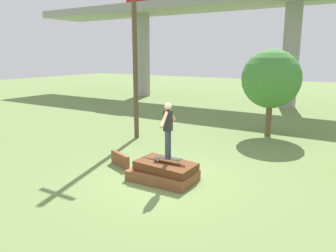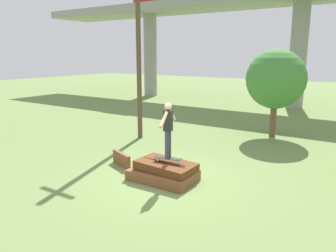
% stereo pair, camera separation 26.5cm
% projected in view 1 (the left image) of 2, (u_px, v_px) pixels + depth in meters
% --- Properties ---
extents(ground_plane, '(80.00, 80.00, 0.00)m').
position_uv_depth(ground_plane, '(163.00, 180.00, 9.47)').
color(ground_plane, olive).
extents(scrap_pile, '(1.88, 1.23, 0.59)m').
position_uv_depth(scrap_pile, '(164.00, 172.00, 9.41)').
color(scrap_pile, brown).
rests_on(scrap_pile, ground_plane).
extents(scrap_plank_loose, '(0.99, 0.48, 0.44)m').
position_uv_depth(scrap_plank_loose, '(120.00, 160.00, 10.60)').
color(scrap_plank_loose, brown).
rests_on(scrap_plank_loose, ground_plane).
extents(skateboard, '(0.83, 0.39, 0.09)m').
position_uv_depth(skateboard, '(168.00, 159.00, 9.29)').
color(skateboard, black).
rests_on(skateboard, scrap_pile).
extents(skater, '(0.37, 1.17, 1.58)m').
position_uv_depth(skater, '(168.00, 127.00, 9.09)').
color(skater, '#383D4C').
rests_on(skater, skateboard).
extents(highway_overpass, '(44.00, 4.50, 7.46)m').
position_uv_depth(highway_overpass, '(294.00, 7.00, 21.06)').
color(highway_overpass, gray).
rests_on(highway_overpass, ground_plane).
extents(utility_pole, '(1.30, 0.20, 7.80)m').
position_uv_depth(utility_pole, '(135.00, 43.00, 13.40)').
color(utility_pole, brown).
rests_on(utility_pole, ground_plane).
extents(tree_behind_left, '(2.55, 2.55, 3.79)m').
position_uv_depth(tree_behind_left, '(271.00, 79.00, 14.16)').
color(tree_behind_left, brown).
rests_on(tree_behind_left, ground_plane).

